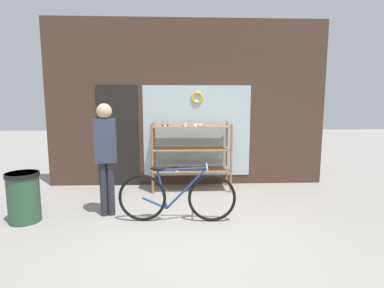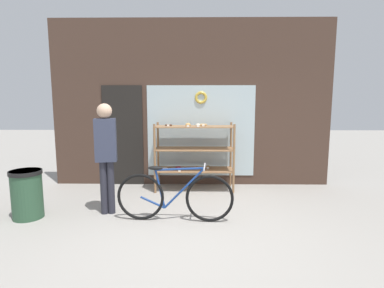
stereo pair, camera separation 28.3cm
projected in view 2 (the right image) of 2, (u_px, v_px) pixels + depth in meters
ground_plane at (188, 234)px, 4.01m from camera, size 30.00×30.00×0.00m
storefront_facade at (190, 106)px, 6.26m from camera, size 5.82×0.13×3.44m
display_case at (194, 150)px, 5.97m from camera, size 1.56×0.56×1.36m
bicycle at (174, 196)px, 4.42m from camera, size 1.74×0.46×0.84m
pedestrian at (106, 149)px, 4.63m from camera, size 0.35×0.23×1.74m
trash_bin at (27, 192)px, 4.53m from camera, size 0.47×0.47×0.74m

